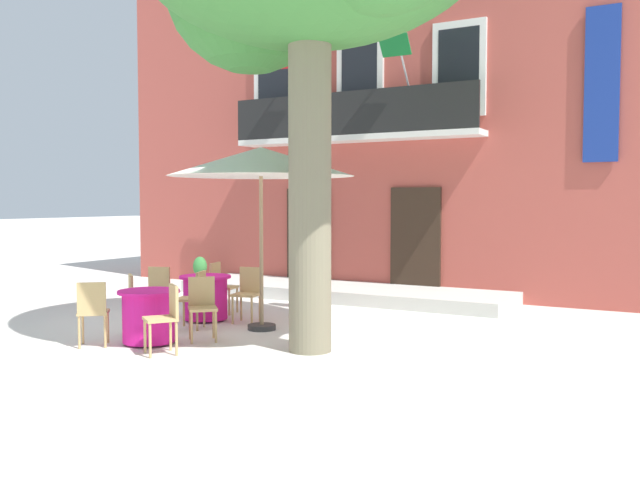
% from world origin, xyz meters
% --- Properties ---
extents(ground_plane, '(120.00, 120.00, 0.00)m').
position_xyz_m(ground_plane, '(0.00, 0.00, 0.00)').
color(ground_plane, silver).
extents(building_facade, '(13.00, 5.09, 7.50)m').
position_xyz_m(building_facade, '(0.88, 6.99, 3.75)').
color(building_facade, '#B24C42').
rests_on(building_facade, ground).
extents(entrance_step_platform, '(7.05, 1.82, 0.25)m').
position_xyz_m(entrance_step_platform, '(0.88, 4.09, 0.12)').
color(entrance_step_platform, silver).
rests_on(entrance_step_platform, ground).
extents(cafe_table_near_tree, '(0.86, 0.86, 0.76)m').
position_xyz_m(cafe_table_near_tree, '(0.65, -1.29, 0.39)').
color(cafe_table_near_tree, '#DB1984').
rests_on(cafe_table_near_tree, ground).
extents(cafe_chair_near_tree_0, '(0.56, 0.56, 0.91)m').
position_xyz_m(cafe_chair_near_tree_0, '(1.30, -1.66, 0.53)').
color(cafe_chair_near_tree_0, tan).
rests_on(cafe_chair_near_tree_0, ground).
extents(cafe_chair_near_tree_1, '(0.57, 0.57, 0.91)m').
position_xyz_m(cafe_chair_near_tree_1, '(1.14, -0.71, 0.53)').
color(cafe_chair_near_tree_1, tan).
rests_on(cafe_chair_near_tree_1, ground).
extents(cafe_chair_near_tree_2, '(0.56, 0.56, 0.91)m').
position_xyz_m(cafe_chair_near_tree_2, '(0.02, -0.86, 0.53)').
color(cafe_chair_near_tree_2, tan).
rests_on(cafe_chair_near_tree_2, ground).
extents(cafe_chair_near_tree_3, '(0.56, 0.56, 0.91)m').
position_xyz_m(cafe_chair_near_tree_3, '(0.13, -1.84, 0.53)').
color(cafe_chair_near_tree_3, tan).
rests_on(cafe_chair_near_tree_3, ground).
extents(cafe_table_middle, '(0.86, 0.86, 0.76)m').
position_xyz_m(cafe_table_middle, '(0.14, 0.59, 0.39)').
color(cafe_table_middle, '#DB1984').
rests_on(cafe_table_middle, ground).
extents(cafe_chair_middle_0, '(0.50, 0.50, 0.91)m').
position_xyz_m(cafe_chair_middle_0, '(-0.55, 0.29, 0.53)').
color(cafe_chair_middle_0, tan).
rests_on(cafe_chair_middle_0, ground).
extents(cafe_chair_middle_1, '(0.51, 0.51, 0.91)m').
position_xyz_m(cafe_chair_middle_1, '(0.47, -0.09, 0.53)').
color(cafe_chair_middle_1, tan).
rests_on(cafe_chair_middle_1, ground).
extents(cafe_chair_middle_2, '(0.47, 0.47, 0.91)m').
position_xyz_m(cafe_chair_middle_2, '(0.86, 0.82, 0.53)').
color(cafe_chair_middle_2, tan).
rests_on(cafe_chair_middle_2, ground).
extents(cafe_chair_middle_3, '(0.48, 0.48, 0.91)m').
position_xyz_m(cafe_chair_middle_3, '(-0.09, 1.31, 0.53)').
color(cafe_chair_middle_3, tan).
rests_on(cafe_chair_middle_3, ground).
extents(cafe_umbrella, '(2.90, 2.90, 2.85)m').
position_xyz_m(cafe_umbrella, '(1.44, 0.37, 2.61)').
color(cafe_umbrella, '#997A56').
rests_on(cafe_umbrella, ground).
extents(ground_planter_left, '(0.33, 0.33, 0.69)m').
position_xyz_m(ground_planter_left, '(-2.99, 4.26, 0.38)').
color(ground_planter_left, '#47423D').
rests_on(ground_planter_left, ground).
extents(pedestrian_near_entrance, '(0.53, 0.26, 1.61)m').
position_xyz_m(pedestrian_near_entrance, '(1.11, 2.50, 0.91)').
color(pedestrian_near_entrance, '#232328').
rests_on(pedestrian_near_entrance, ground).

